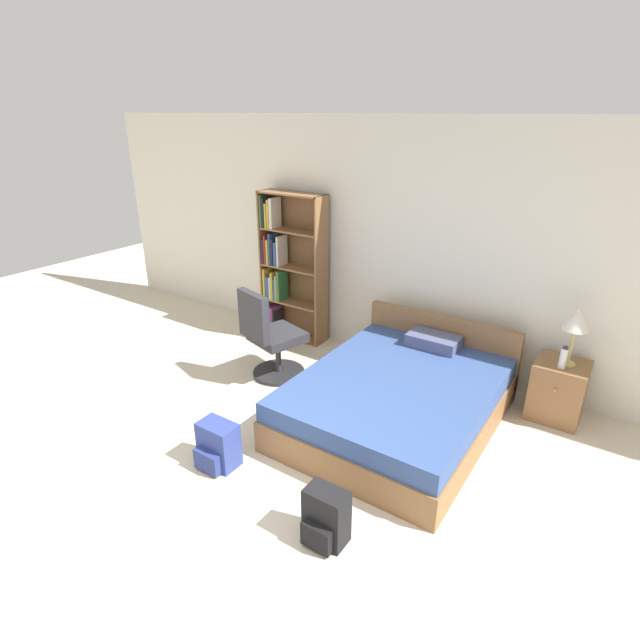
# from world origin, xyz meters

# --- Properties ---
(ground_plane) EXTENTS (14.00, 14.00, 0.00)m
(ground_plane) POSITION_xyz_m (0.00, 0.00, 0.00)
(ground_plane) COLOR beige
(wall_back) EXTENTS (9.00, 0.06, 2.60)m
(wall_back) POSITION_xyz_m (0.00, 3.23, 1.30)
(wall_back) COLOR silver
(wall_back) RESTS_ON ground_plane
(bookshelf) EXTENTS (0.84, 0.27, 1.77)m
(bookshelf) POSITION_xyz_m (-1.53, 3.03, 0.88)
(bookshelf) COLOR brown
(bookshelf) RESTS_ON ground_plane
(bed) EXTENTS (1.58, 2.06, 0.72)m
(bed) POSITION_xyz_m (0.49, 2.06, 0.24)
(bed) COLOR brown
(bed) RESTS_ON ground_plane
(office_chair) EXTENTS (0.60, 0.67, 0.99)m
(office_chair) POSITION_xyz_m (-0.99, 2.03, 0.44)
(office_chair) COLOR #232326
(office_chair) RESTS_ON ground_plane
(nightstand) EXTENTS (0.45, 0.45, 0.56)m
(nightstand) POSITION_xyz_m (1.65, 2.92, 0.28)
(nightstand) COLOR brown
(nightstand) RESTS_ON ground_plane
(table_lamp) EXTENTS (0.22, 0.22, 0.53)m
(table_lamp) POSITION_xyz_m (1.68, 2.91, 0.97)
(table_lamp) COLOR tan
(table_lamp) RESTS_ON nightstand
(water_bottle) EXTENTS (0.06, 0.06, 0.21)m
(water_bottle) POSITION_xyz_m (1.65, 2.81, 0.65)
(water_bottle) COLOR silver
(water_bottle) RESTS_ON nightstand
(backpack_black) EXTENTS (0.28, 0.23, 0.39)m
(backpack_black) POSITION_xyz_m (0.69, 0.52, 0.19)
(backpack_black) COLOR black
(backpack_black) RESTS_ON ground_plane
(backpack_blue) EXTENTS (0.31, 0.27, 0.37)m
(backpack_blue) POSITION_xyz_m (-0.44, 0.68, 0.18)
(backpack_blue) COLOR navy
(backpack_blue) RESTS_ON ground_plane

